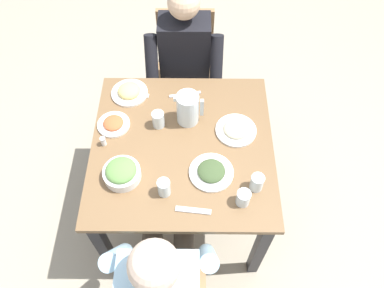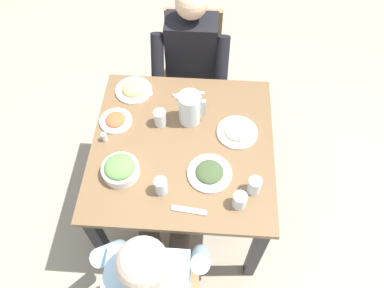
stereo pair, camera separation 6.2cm
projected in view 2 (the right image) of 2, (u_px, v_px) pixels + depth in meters
ground_plane at (185, 204)px, 2.61m from camera, size 8.00×8.00×0.00m
dining_table at (183, 156)px, 2.09m from camera, size 0.96×0.96×0.74m
chair_far at (192, 64)px, 2.67m from camera, size 0.40×0.40×0.88m
diner_near at (156, 272)px, 1.72m from camera, size 0.48×0.53×1.17m
diner_far at (190, 70)px, 2.44m from camera, size 0.48×0.53×1.17m
water_pitcher at (190, 108)px, 2.01m from camera, size 0.16×0.12×0.19m
salad_bowl at (120, 169)px, 1.87m from camera, size 0.19×0.19×0.09m
plate_rice_curry at (116, 120)px, 2.07m from camera, size 0.18×0.18×0.04m
plate_beans at (237, 132)px, 2.03m from camera, size 0.22×0.22×0.04m
plate_dolmas at (210, 172)px, 1.89m from camera, size 0.22×0.22×0.04m
plate_fries at (133, 89)px, 2.20m from camera, size 0.21×0.21×0.06m
water_glass_near_left at (161, 186)px, 1.80m from camera, size 0.06×0.06×0.10m
water_glass_far_right at (240, 200)px, 1.77m from camera, size 0.07×0.07×0.09m
water_glass_far_left at (160, 118)px, 2.04m from camera, size 0.07×0.07×0.10m
water_glass_near_right at (254, 186)px, 1.81m from camera, size 0.06×0.06×0.10m
salt_shaker at (104, 137)px, 1.99m from camera, size 0.03×0.03×0.05m
fork_near at (189, 210)px, 1.78m from camera, size 0.17×0.04×0.01m
knife_near at (189, 94)px, 2.19m from camera, size 0.19×0.05×0.01m
fork_far at (139, 91)px, 2.20m from camera, size 0.17×0.06×0.01m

